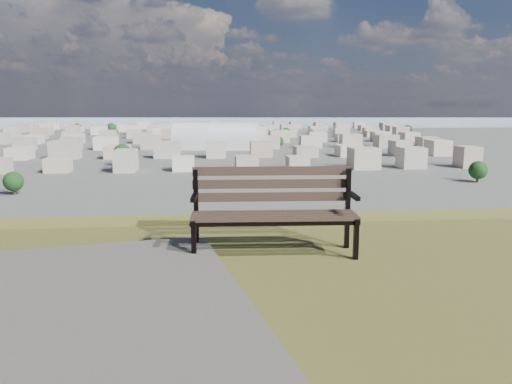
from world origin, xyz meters
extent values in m
cube|color=#3D2F23|center=(-0.95, 2.50, 25.41)|extent=(1.67, 0.15, 0.03)
cube|color=#3D2F23|center=(-0.94, 2.61, 25.41)|extent=(1.67, 0.15, 0.03)
cube|color=#3D2F23|center=(-0.94, 2.72, 25.41)|extent=(1.67, 0.15, 0.03)
cube|color=#3D2F23|center=(-0.93, 2.83, 25.41)|extent=(1.67, 0.15, 0.03)
cube|color=#3D2F23|center=(-0.93, 2.91, 25.56)|extent=(1.67, 0.11, 0.09)
cube|color=#3D2F23|center=(-0.93, 2.93, 25.69)|extent=(1.67, 0.11, 0.09)
cube|color=#3D2F23|center=(-0.93, 2.95, 25.83)|extent=(1.67, 0.11, 0.09)
cube|color=black|center=(-1.75, 2.52, 25.20)|extent=(0.05, 0.06, 0.41)
cube|color=black|center=(-1.73, 2.91, 25.43)|extent=(0.05, 0.06, 0.85)
cube|color=black|center=(-1.74, 2.70, 25.38)|extent=(0.07, 0.47, 0.05)
cube|color=black|center=(-1.74, 2.65, 25.61)|extent=(0.06, 0.34, 0.04)
cube|color=black|center=(-0.15, 2.45, 25.20)|extent=(0.05, 0.06, 0.41)
cube|color=black|center=(-0.13, 2.84, 25.43)|extent=(0.05, 0.06, 0.85)
cube|color=black|center=(-0.14, 2.63, 25.38)|extent=(0.07, 0.47, 0.05)
cube|color=black|center=(-0.14, 2.58, 25.61)|extent=(0.06, 0.34, 0.04)
cube|color=black|center=(-0.95, 2.49, 25.37)|extent=(1.67, 0.11, 0.04)
cube|color=black|center=(-0.93, 2.84, 25.37)|extent=(1.67, 0.11, 0.04)
cube|color=#5F5A53|center=(-2.78, 0.61, 25.04)|extent=(3.98, 5.06, 0.09)
cube|color=silver|center=(1.71, 298.88, 2.75)|extent=(52.28, 28.81, 5.50)
cylinder|color=white|center=(1.71, 298.88, 5.50)|extent=(52.28, 28.81, 20.90)
cube|color=silver|center=(-60.00, 200.00, 3.50)|extent=(11.00, 11.00, 7.00)
cube|color=#AFA596|center=(-36.00, 200.00, 3.50)|extent=(11.00, 11.00, 7.00)
cube|color=beige|center=(-12.00, 200.00, 3.50)|extent=(11.00, 11.00, 7.00)
cube|color=silver|center=(12.00, 200.00, 3.50)|extent=(11.00, 11.00, 7.00)
cube|color=#BEB29A|center=(36.00, 200.00, 3.50)|extent=(11.00, 11.00, 7.00)
cube|color=tan|center=(60.00, 200.00, 3.50)|extent=(11.00, 11.00, 7.00)
cube|color=beige|center=(84.00, 200.00, 3.50)|extent=(11.00, 11.00, 7.00)
cube|color=#B4ADA3|center=(108.00, 200.00, 3.50)|extent=(11.00, 11.00, 7.00)
cube|color=#AFA596|center=(-96.00, 250.00, 3.50)|extent=(11.00, 11.00, 7.00)
cube|color=beige|center=(-72.00, 250.00, 3.50)|extent=(11.00, 11.00, 7.00)
cube|color=silver|center=(-48.00, 250.00, 3.50)|extent=(11.00, 11.00, 7.00)
cube|color=#BEB29A|center=(-24.00, 250.00, 3.50)|extent=(11.00, 11.00, 7.00)
cube|color=tan|center=(0.00, 250.00, 3.50)|extent=(11.00, 11.00, 7.00)
cube|color=beige|center=(24.00, 250.00, 3.50)|extent=(11.00, 11.00, 7.00)
cube|color=#B4ADA3|center=(48.00, 250.00, 3.50)|extent=(11.00, 11.00, 7.00)
cube|color=silver|center=(72.00, 250.00, 3.50)|extent=(11.00, 11.00, 7.00)
cube|color=#AFA596|center=(96.00, 250.00, 3.50)|extent=(11.00, 11.00, 7.00)
cube|color=beige|center=(120.00, 250.00, 3.50)|extent=(11.00, 11.00, 7.00)
cube|color=#BEB29A|center=(-108.00, 300.00, 3.50)|extent=(11.00, 11.00, 7.00)
cube|color=tan|center=(-84.00, 300.00, 3.50)|extent=(11.00, 11.00, 7.00)
cube|color=beige|center=(-60.00, 300.00, 3.50)|extent=(11.00, 11.00, 7.00)
cube|color=#B4ADA3|center=(-36.00, 300.00, 3.50)|extent=(11.00, 11.00, 7.00)
cube|color=silver|center=(-12.00, 300.00, 3.50)|extent=(11.00, 11.00, 7.00)
cube|color=#AFA596|center=(12.00, 300.00, 3.50)|extent=(11.00, 11.00, 7.00)
cube|color=beige|center=(36.00, 300.00, 3.50)|extent=(11.00, 11.00, 7.00)
cube|color=silver|center=(60.00, 300.00, 3.50)|extent=(11.00, 11.00, 7.00)
cube|color=#BEB29A|center=(84.00, 300.00, 3.50)|extent=(11.00, 11.00, 7.00)
cube|color=tan|center=(108.00, 300.00, 3.50)|extent=(11.00, 11.00, 7.00)
cube|color=beige|center=(132.00, 300.00, 3.50)|extent=(11.00, 11.00, 7.00)
cube|color=silver|center=(-120.00, 350.00, 3.50)|extent=(11.00, 11.00, 7.00)
cube|color=#AFA596|center=(-96.00, 350.00, 3.50)|extent=(11.00, 11.00, 7.00)
cube|color=beige|center=(-72.00, 350.00, 3.50)|extent=(11.00, 11.00, 7.00)
cube|color=silver|center=(-48.00, 350.00, 3.50)|extent=(11.00, 11.00, 7.00)
cube|color=#BEB29A|center=(-24.00, 350.00, 3.50)|extent=(11.00, 11.00, 7.00)
cube|color=tan|center=(0.00, 350.00, 3.50)|extent=(11.00, 11.00, 7.00)
cube|color=beige|center=(24.00, 350.00, 3.50)|extent=(11.00, 11.00, 7.00)
cube|color=#B4ADA3|center=(48.00, 350.00, 3.50)|extent=(11.00, 11.00, 7.00)
cube|color=silver|center=(72.00, 350.00, 3.50)|extent=(11.00, 11.00, 7.00)
cube|color=#AFA596|center=(96.00, 350.00, 3.50)|extent=(11.00, 11.00, 7.00)
cube|color=beige|center=(120.00, 350.00, 3.50)|extent=(11.00, 11.00, 7.00)
cube|color=silver|center=(144.00, 350.00, 3.50)|extent=(11.00, 11.00, 7.00)
cube|color=#BEB29A|center=(-156.00, 400.00, 3.50)|extent=(11.00, 11.00, 7.00)
cube|color=tan|center=(-132.00, 400.00, 3.50)|extent=(11.00, 11.00, 7.00)
cube|color=beige|center=(-108.00, 400.00, 3.50)|extent=(11.00, 11.00, 7.00)
cube|color=#B4ADA3|center=(-84.00, 400.00, 3.50)|extent=(11.00, 11.00, 7.00)
cube|color=silver|center=(-60.00, 400.00, 3.50)|extent=(11.00, 11.00, 7.00)
cube|color=#AFA596|center=(-36.00, 400.00, 3.50)|extent=(11.00, 11.00, 7.00)
cube|color=beige|center=(-12.00, 400.00, 3.50)|extent=(11.00, 11.00, 7.00)
cube|color=silver|center=(12.00, 400.00, 3.50)|extent=(11.00, 11.00, 7.00)
cube|color=#BEB29A|center=(36.00, 400.00, 3.50)|extent=(11.00, 11.00, 7.00)
cube|color=tan|center=(60.00, 400.00, 3.50)|extent=(11.00, 11.00, 7.00)
cube|color=beige|center=(84.00, 400.00, 3.50)|extent=(11.00, 11.00, 7.00)
cube|color=#B4ADA3|center=(108.00, 400.00, 3.50)|extent=(11.00, 11.00, 7.00)
cube|color=silver|center=(132.00, 400.00, 3.50)|extent=(11.00, 11.00, 7.00)
cube|color=#AFA596|center=(156.00, 400.00, 3.50)|extent=(11.00, 11.00, 7.00)
cube|color=beige|center=(-168.00, 450.00, 3.50)|extent=(11.00, 11.00, 7.00)
cube|color=silver|center=(-144.00, 450.00, 3.50)|extent=(11.00, 11.00, 7.00)
cube|color=#BEB29A|center=(-120.00, 450.00, 3.50)|extent=(11.00, 11.00, 7.00)
cube|color=tan|center=(-96.00, 450.00, 3.50)|extent=(11.00, 11.00, 7.00)
cube|color=beige|center=(-72.00, 450.00, 3.50)|extent=(11.00, 11.00, 7.00)
cube|color=#B4ADA3|center=(-48.00, 450.00, 3.50)|extent=(11.00, 11.00, 7.00)
cube|color=silver|center=(-24.00, 450.00, 3.50)|extent=(11.00, 11.00, 7.00)
cube|color=#AFA596|center=(0.00, 450.00, 3.50)|extent=(11.00, 11.00, 7.00)
cube|color=beige|center=(24.00, 450.00, 3.50)|extent=(11.00, 11.00, 7.00)
cube|color=silver|center=(48.00, 450.00, 3.50)|extent=(11.00, 11.00, 7.00)
cube|color=#BEB29A|center=(72.00, 450.00, 3.50)|extent=(11.00, 11.00, 7.00)
cube|color=tan|center=(96.00, 450.00, 3.50)|extent=(11.00, 11.00, 7.00)
cube|color=beige|center=(120.00, 450.00, 3.50)|extent=(11.00, 11.00, 7.00)
cube|color=#B4ADA3|center=(144.00, 450.00, 3.50)|extent=(11.00, 11.00, 7.00)
cube|color=silver|center=(168.00, 450.00, 3.50)|extent=(11.00, 11.00, 7.00)
cube|color=#AFA596|center=(-180.00, 500.00, 3.50)|extent=(11.00, 11.00, 7.00)
cube|color=beige|center=(-156.00, 500.00, 3.50)|extent=(11.00, 11.00, 7.00)
cube|color=silver|center=(-132.00, 500.00, 3.50)|extent=(11.00, 11.00, 7.00)
cube|color=#BEB29A|center=(-108.00, 500.00, 3.50)|extent=(11.00, 11.00, 7.00)
cube|color=tan|center=(-84.00, 500.00, 3.50)|extent=(11.00, 11.00, 7.00)
cube|color=beige|center=(-60.00, 500.00, 3.50)|extent=(11.00, 11.00, 7.00)
cube|color=#B4ADA3|center=(-36.00, 500.00, 3.50)|extent=(11.00, 11.00, 7.00)
cube|color=silver|center=(-12.00, 500.00, 3.50)|extent=(11.00, 11.00, 7.00)
cube|color=#AFA596|center=(12.00, 500.00, 3.50)|extent=(11.00, 11.00, 7.00)
cube|color=beige|center=(36.00, 500.00, 3.50)|extent=(11.00, 11.00, 7.00)
cube|color=silver|center=(60.00, 500.00, 3.50)|extent=(11.00, 11.00, 7.00)
cube|color=#BEB29A|center=(84.00, 500.00, 3.50)|extent=(11.00, 11.00, 7.00)
cube|color=tan|center=(108.00, 500.00, 3.50)|extent=(11.00, 11.00, 7.00)
cube|color=beige|center=(132.00, 500.00, 3.50)|extent=(11.00, 11.00, 7.00)
cube|color=#B4ADA3|center=(156.00, 500.00, 3.50)|extent=(11.00, 11.00, 7.00)
cube|color=silver|center=(180.00, 500.00, 3.50)|extent=(11.00, 11.00, 7.00)
cube|color=#AFA596|center=(-192.00, 550.00, 3.50)|extent=(11.00, 11.00, 7.00)
cube|color=beige|center=(-168.00, 550.00, 3.50)|extent=(11.00, 11.00, 7.00)
cube|color=silver|center=(-144.00, 550.00, 3.50)|extent=(11.00, 11.00, 7.00)
cube|color=#BEB29A|center=(-120.00, 550.00, 3.50)|extent=(11.00, 11.00, 7.00)
cube|color=tan|center=(-96.00, 550.00, 3.50)|extent=(11.00, 11.00, 7.00)
cube|color=beige|center=(-72.00, 550.00, 3.50)|extent=(11.00, 11.00, 7.00)
cube|color=#B4ADA3|center=(-48.00, 550.00, 3.50)|extent=(11.00, 11.00, 7.00)
cube|color=silver|center=(-24.00, 550.00, 3.50)|extent=(11.00, 11.00, 7.00)
cube|color=#AFA596|center=(0.00, 550.00, 3.50)|extent=(11.00, 11.00, 7.00)
cube|color=beige|center=(24.00, 550.00, 3.50)|extent=(11.00, 11.00, 7.00)
cube|color=silver|center=(48.00, 550.00, 3.50)|extent=(11.00, 11.00, 7.00)
cube|color=#BEB29A|center=(72.00, 550.00, 3.50)|extent=(11.00, 11.00, 7.00)
cube|color=tan|center=(96.00, 550.00, 3.50)|extent=(11.00, 11.00, 7.00)
cube|color=beige|center=(120.00, 550.00, 3.50)|extent=(11.00, 11.00, 7.00)
cube|color=#B4ADA3|center=(144.00, 550.00, 3.50)|extent=(11.00, 11.00, 7.00)
cube|color=silver|center=(168.00, 550.00, 3.50)|extent=(11.00, 11.00, 7.00)
cube|color=#AFA596|center=(192.00, 550.00, 3.50)|extent=(11.00, 11.00, 7.00)
cylinder|color=#382C1C|center=(90.00, 160.00, 1.05)|extent=(0.80, 0.80, 2.10)
sphere|color=black|center=(90.00, 160.00, 4.20)|extent=(6.30, 6.30, 6.30)
cylinder|color=#382C1C|center=(-40.00, 220.00, 1.35)|extent=(0.80, 0.80, 2.70)
sphere|color=black|center=(-40.00, 220.00, 5.40)|extent=(8.10, 8.10, 8.10)
cylinder|color=#382C1C|center=(130.00, 280.00, 0.97)|extent=(0.80, 0.80, 1.95)
sphere|color=black|center=(130.00, 280.00, 3.90)|extent=(5.85, 5.85, 5.85)
cylinder|color=#382C1C|center=(60.00, 400.00, 1.12)|extent=(0.80, 0.80, 2.25)
sphere|color=black|center=(60.00, 400.00, 4.50)|extent=(6.75, 6.75, 6.75)
cylinder|color=#382C1C|center=(-90.00, 460.00, 1.43)|extent=(0.80, 0.80, 2.85)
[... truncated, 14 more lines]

